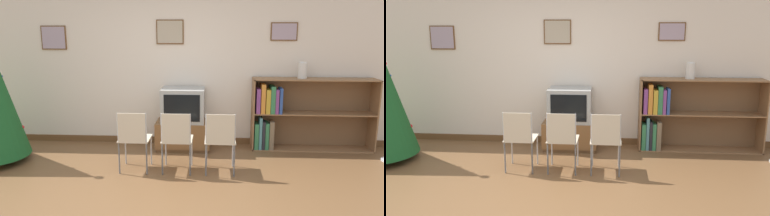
# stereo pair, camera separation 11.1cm
# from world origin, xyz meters

# --- Properties ---
(ground_plane) EXTENTS (24.00, 24.00, 0.00)m
(ground_plane) POSITION_xyz_m (0.00, 0.00, 0.00)
(ground_plane) COLOR brown
(wall_back) EXTENTS (9.13, 0.11, 2.70)m
(wall_back) POSITION_xyz_m (-0.00, 2.30, 1.35)
(wall_back) COLOR silver
(wall_back) RESTS_ON ground_plane
(tv_console) EXTENTS (0.83, 0.52, 0.44)m
(tv_console) POSITION_xyz_m (0.22, 1.97, 0.22)
(tv_console) COLOR brown
(tv_console) RESTS_ON ground_plane
(television) EXTENTS (0.66, 0.51, 0.52)m
(television) POSITION_xyz_m (0.22, 1.97, 0.70)
(television) COLOR #9E9E99
(television) RESTS_ON tv_console
(folding_chair_left) EXTENTS (0.40, 0.40, 0.82)m
(folding_chair_left) POSITION_xyz_m (-0.35, 0.96, 0.47)
(folding_chair_left) COLOR beige
(folding_chair_left) RESTS_ON ground_plane
(folding_chair_center) EXTENTS (0.40, 0.40, 0.82)m
(folding_chair_center) POSITION_xyz_m (0.22, 0.96, 0.47)
(folding_chair_center) COLOR beige
(folding_chair_center) RESTS_ON ground_plane
(folding_chair_right) EXTENTS (0.40, 0.40, 0.82)m
(folding_chair_right) POSITION_xyz_m (0.78, 0.96, 0.47)
(folding_chair_right) COLOR beige
(folding_chair_right) RESTS_ON ground_plane
(bookshelf) EXTENTS (1.86, 0.36, 1.12)m
(bookshelf) POSITION_xyz_m (1.91, 2.07, 0.55)
(bookshelf) COLOR olive
(bookshelf) RESTS_ON ground_plane
(vase) EXTENTS (0.14, 0.14, 0.25)m
(vase) POSITION_xyz_m (2.03, 2.08, 1.24)
(vase) COLOR silver
(vase) RESTS_ON bookshelf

